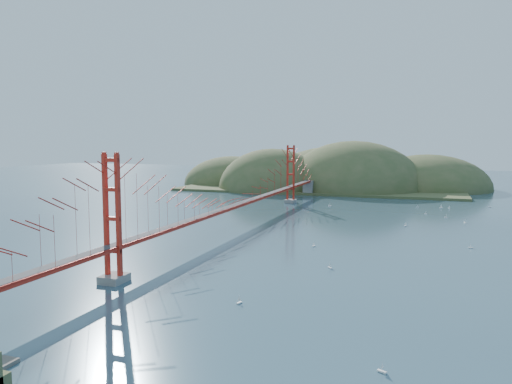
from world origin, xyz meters
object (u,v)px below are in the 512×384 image
(bridge, at_px, (237,179))
(sailboat_0, at_px, (314,245))
(sailboat_1, at_px, (465,222))
(sailboat_2, at_px, (471,247))

(bridge, bearing_deg, sailboat_0, -34.71)
(sailboat_0, distance_m, sailboat_1, 30.49)
(bridge, xyz_separation_m, sailboat_1, (31.89, 14.98, -6.86))
(sailboat_0, bearing_deg, sailboat_2, 16.27)
(sailboat_0, relative_size, sailboat_1, 0.95)
(sailboat_0, bearing_deg, sailboat_1, 53.15)
(sailboat_1, bearing_deg, sailboat_0, -126.85)
(bridge, relative_size, sailboat_2, 154.11)
(sailboat_2, xyz_separation_m, sailboat_1, (0.53, 19.21, 0.01))
(bridge, height_order, sailboat_1, bridge)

